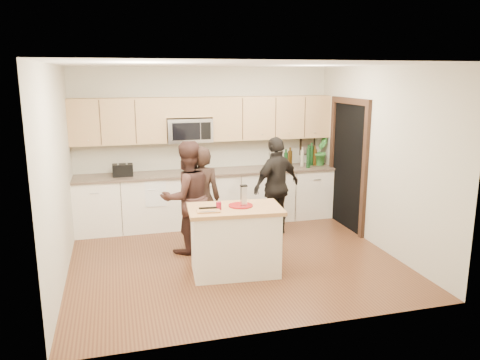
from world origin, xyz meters
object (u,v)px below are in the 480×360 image
object	(u,v)px
woman_left	(201,199)
woman_right	(276,186)
island	(235,240)
toaster	(123,170)
woman_center	(187,197)

from	to	relation	value
woman_left	woman_right	size ratio (longest dim) A/B	0.97
island	toaster	world-z (taller)	toaster
toaster	woman_left	world-z (taller)	woman_left
woman_left	woman_right	distance (m)	1.36
toaster	woman_left	size ratio (longest dim) A/B	0.21
woman_left	woman_center	world-z (taller)	woman_center
island	toaster	bearing A→B (deg)	126.89
toaster	woman_center	size ratio (longest dim) A/B	0.20
island	toaster	xyz separation A→B (m)	(-1.35, 2.15, 0.58)
toaster	island	bearing A→B (deg)	-57.96
woman_left	woman_right	bearing A→B (deg)	-156.76
toaster	woman_center	xyz separation A→B (m)	(0.87, -1.22, -0.21)
island	toaster	distance (m)	2.61
island	woman_center	xyz separation A→B (m)	(-0.48, 0.93, 0.37)
toaster	woman_right	bearing A→B (deg)	-18.69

